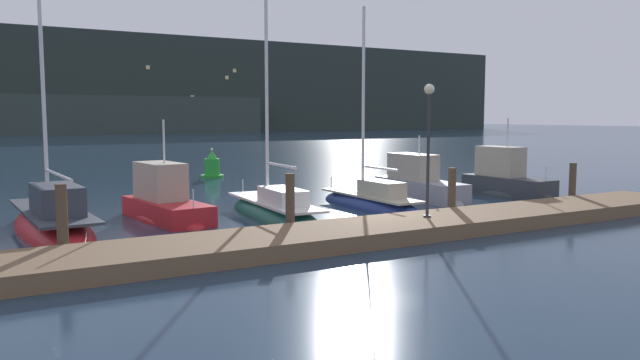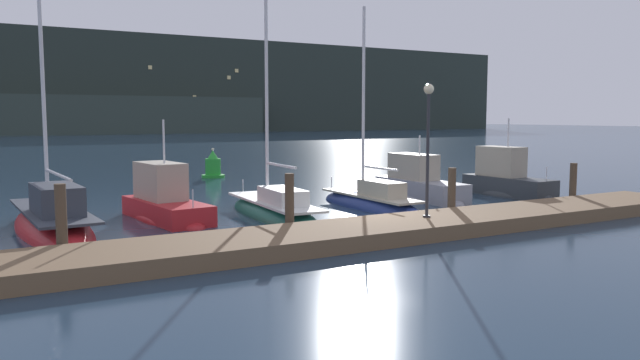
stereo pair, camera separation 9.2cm
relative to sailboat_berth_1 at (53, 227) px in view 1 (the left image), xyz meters
name	(u,v)px [view 1 (the left image)]	position (x,y,z in m)	size (l,w,h in m)	color
ground_plane	(375,226)	(9.36, -4.05, -0.17)	(400.00, 400.00, 0.00)	#1E3347
dock	(408,227)	(9.36, -5.80, 0.05)	(25.26, 2.80, 0.45)	brown
mooring_pile_0	(62,222)	(-0.26, -4.15, 0.79)	(0.28, 0.28, 1.93)	#4C3D2D
mooring_pile_1	(290,205)	(6.15, -4.15, 0.77)	(0.28, 0.28, 1.90)	#4C3D2D
mooring_pile_2	(452,193)	(12.57, -4.15, 0.73)	(0.28, 0.28, 1.80)	#4C3D2D
mooring_pile_3	(572,184)	(18.98, -4.15, 0.69)	(0.28, 0.28, 1.73)	#4C3D2D
sailboat_berth_1	(53,227)	(0.00, 0.00, 0.00)	(2.35, 7.97, 10.68)	red
motorboat_berth_2	(166,209)	(3.72, 0.63, 0.20)	(2.29, 5.26, 3.97)	red
sailboat_berth_3	(274,214)	(7.26, -0.74, -0.05)	(2.18, 7.33, 10.32)	#195647
sailboat_berth_4	(371,205)	(11.54, -0.64, -0.05)	(1.50, 6.47, 8.47)	navy
motorboat_berth_5	(419,190)	(15.02, 0.70, 0.21)	(1.90, 5.74, 3.24)	gray
motorboat_berth_6	(506,187)	(19.12, -0.52, 0.22)	(1.67, 4.95, 4.14)	#2D3338
channel_buoy	(212,167)	(10.44, 14.20, 0.45)	(1.36, 1.36, 1.74)	green
dock_lamppost	(429,129)	(10.22, -5.64, 3.04)	(0.32, 0.32, 4.14)	#2D2D33
hillside_backdrop	(7,86)	(6.23, 119.15, 9.52)	(240.00, 23.00, 21.00)	#28332D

